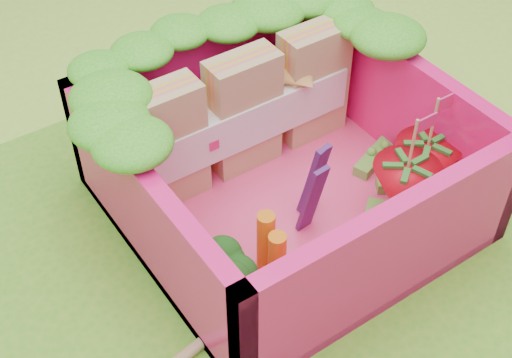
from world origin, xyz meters
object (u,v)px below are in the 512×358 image
object	(u,v)px
broccoli	(219,275)
strawberry_left	(403,192)
sandwich_stack	(245,112)
strawberry_right	(423,169)
bento_box	(285,161)

from	to	relation	value
broccoli	strawberry_left	distance (m)	0.85
sandwich_stack	strawberry_right	size ratio (longest dim) A/B	2.07
broccoli	strawberry_left	world-z (taller)	strawberry_left
strawberry_right	sandwich_stack	bearing A→B (deg)	129.65
sandwich_stack	broccoli	bearing A→B (deg)	-130.31
bento_box	strawberry_left	xyz separation A→B (m)	(0.34, -0.35, -0.08)
bento_box	sandwich_stack	xyz separation A→B (m)	(0.01, 0.30, 0.04)
bento_box	strawberry_left	bearing A→B (deg)	-45.74
bento_box	strawberry_left	size ratio (longest dim) A/B	2.53
broccoli	strawberry_right	distance (m)	1.01
broccoli	strawberry_left	xyz separation A→B (m)	(0.85, -0.04, -0.03)
sandwich_stack	broccoli	size ratio (longest dim) A/B	3.30
bento_box	broccoli	world-z (taller)	bento_box
bento_box	broccoli	xyz separation A→B (m)	(-0.51, -0.31, -0.05)
broccoli	strawberry_left	size ratio (longest dim) A/B	0.62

